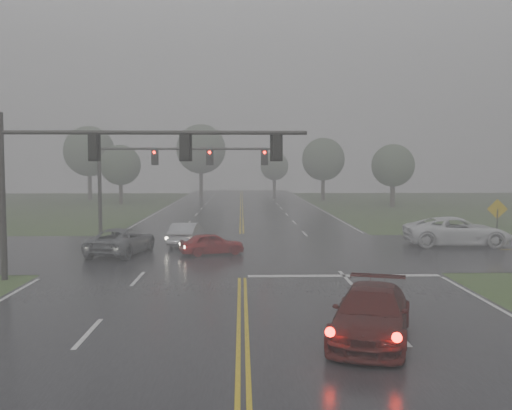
{
  "coord_description": "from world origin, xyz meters",
  "views": [
    {
      "loc": [
        -0.04,
        -10.39,
        4.91
      ],
      "look_at": [
        0.65,
        16.0,
        3.06
      ],
      "focal_mm": 40.0,
      "sensor_mm": 36.0,
      "label": 1
    }
  ],
  "objects_px": {
    "sedan_maroon": "(371,340)",
    "car_grey": "(122,255)",
    "sedan_red": "(212,255)",
    "pickup_white": "(457,246)",
    "sedan_silver": "(187,246)",
    "signal_gantry_near": "(97,163)",
    "signal_gantry_far": "(158,166)"
  },
  "relations": [
    {
      "from": "sedan_maroon",
      "to": "car_grey",
      "type": "distance_m",
      "value": 18.68
    },
    {
      "from": "sedan_red",
      "to": "car_grey",
      "type": "relative_size",
      "value": 0.67
    },
    {
      "from": "sedan_maroon",
      "to": "sedan_red",
      "type": "relative_size",
      "value": 1.44
    },
    {
      "from": "pickup_white",
      "to": "sedan_silver",
      "type": "bearing_deg",
      "value": 90.73
    },
    {
      "from": "pickup_white",
      "to": "car_grey",
      "type": "bearing_deg",
      "value": 100.74
    },
    {
      "from": "pickup_white",
      "to": "sedan_maroon",
      "type": "bearing_deg",
      "value": 155.42
    },
    {
      "from": "pickup_white",
      "to": "signal_gantry_near",
      "type": "xyz_separation_m",
      "value": [
        -19.24,
        -9.61,
        5.02
      ]
    },
    {
      "from": "signal_gantry_far",
      "to": "car_grey",
      "type": "bearing_deg",
      "value": -93.33
    },
    {
      "from": "sedan_silver",
      "to": "signal_gantry_near",
      "type": "distance_m",
      "value": 11.66
    },
    {
      "from": "signal_gantry_near",
      "to": "signal_gantry_far",
      "type": "distance_m",
      "value": 16.72
    },
    {
      "from": "car_grey",
      "to": "signal_gantry_near",
      "type": "relative_size",
      "value": 0.4
    },
    {
      "from": "sedan_maroon",
      "to": "pickup_white",
      "type": "relative_size",
      "value": 0.8
    },
    {
      "from": "signal_gantry_far",
      "to": "signal_gantry_near",
      "type": "bearing_deg",
      "value": -90.41
    },
    {
      "from": "pickup_white",
      "to": "signal_gantry_far",
      "type": "bearing_deg",
      "value": 72.22
    },
    {
      "from": "sedan_red",
      "to": "signal_gantry_near",
      "type": "height_order",
      "value": "signal_gantry_near"
    },
    {
      "from": "sedan_maroon",
      "to": "signal_gantry_far",
      "type": "height_order",
      "value": "signal_gantry_far"
    },
    {
      "from": "sedan_silver",
      "to": "car_grey",
      "type": "relative_size",
      "value": 0.82
    },
    {
      "from": "sedan_maroon",
      "to": "signal_gantry_near",
      "type": "relative_size",
      "value": 0.38
    },
    {
      "from": "car_grey",
      "to": "pickup_white",
      "type": "height_order",
      "value": "pickup_white"
    },
    {
      "from": "sedan_red",
      "to": "car_grey",
      "type": "bearing_deg",
      "value": 69.9
    },
    {
      "from": "sedan_maroon",
      "to": "signal_gantry_far",
      "type": "distance_m",
      "value": 27.75
    },
    {
      "from": "car_grey",
      "to": "sedan_red",
      "type": "bearing_deg",
      "value": -170.46
    },
    {
      "from": "sedan_maroon",
      "to": "sedan_silver",
      "type": "relative_size",
      "value": 1.18
    },
    {
      "from": "car_grey",
      "to": "signal_gantry_far",
      "type": "height_order",
      "value": "signal_gantry_far"
    },
    {
      "from": "sedan_maroon",
      "to": "signal_gantry_far",
      "type": "relative_size",
      "value": 0.38
    },
    {
      "from": "car_grey",
      "to": "signal_gantry_far",
      "type": "distance_m",
      "value": 11.07
    },
    {
      "from": "signal_gantry_near",
      "to": "signal_gantry_far",
      "type": "relative_size",
      "value": 0.99
    },
    {
      "from": "sedan_maroon",
      "to": "car_grey",
      "type": "height_order",
      "value": "sedan_maroon"
    },
    {
      "from": "sedan_maroon",
      "to": "sedan_silver",
      "type": "bearing_deg",
      "value": 127.85
    },
    {
      "from": "pickup_white",
      "to": "sedan_red",
      "type": "bearing_deg",
      "value": 104.23
    },
    {
      "from": "sedan_maroon",
      "to": "sedan_silver",
      "type": "height_order",
      "value": "sedan_maroon"
    },
    {
      "from": "sedan_maroon",
      "to": "pickup_white",
      "type": "xyz_separation_m",
      "value": [
        9.48,
        18.46,
        0.0
      ]
    }
  ]
}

